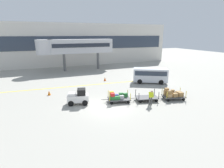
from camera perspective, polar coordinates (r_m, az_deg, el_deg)
ground_plane at (r=17.76m, az=-1.25°, el=-7.35°), size 120.00×120.00×0.00m
apron_lead_line at (r=25.13m, az=-15.26°, el=-1.00°), size 21.56×1.62×0.01m
terminal_building at (r=41.76m, az=-14.44°, el=11.82°), size 49.74×2.51×9.17m
jet_bridge at (r=35.93m, az=-12.27°, el=11.38°), size 14.28×3.00×5.91m
baggage_tug at (r=18.65m, az=-10.52°, el=-4.00°), size 2.31×1.67×1.58m
baggage_cart_lead at (r=18.94m, az=1.79°, el=-4.14°), size 3.09×1.93×1.11m
baggage_cart_middle at (r=19.73m, az=10.83°, el=-4.18°), size 3.09×1.93×1.10m
baggage_cart_tail at (r=20.77m, az=18.58°, el=-3.09°), size 3.09×1.93×1.19m
baggage_handler at (r=18.47m, az=12.13°, el=-3.91°), size 0.48×0.50×1.56m
shuttle_van at (r=26.89m, az=11.89°, el=2.98°), size 5.12×3.99×2.10m
safety_cone_near at (r=22.33m, az=-19.13°, el=-2.64°), size 0.36×0.36×0.55m
safety_cone_far at (r=27.56m, az=-2.24°, el=1.56°), size 0.36×0.36×0.55m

